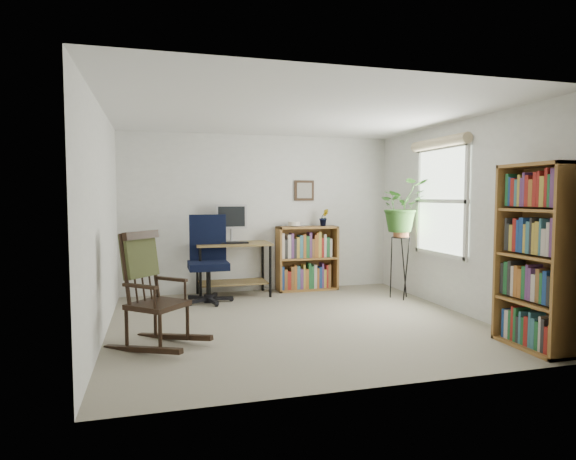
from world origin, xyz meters
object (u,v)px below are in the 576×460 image
object	(u,v)px
office_chair	(208,258)
tall_bookshelf	(536,257)
desk	(233,269)
rocking_chair	(158,289)
low_bookshelf	(307,258)

from	to	relation	value
office_chair	tall_bookshelf	world-z (taller)	tall_bookshelf
desk	rocking_chair	xyz separation A→B (m)	(-1.08, -2.22, 0.18)
office_chair	low_bookshelf	world-z (taller)	office_chair
desk	low_bookshelf	bearing A→B (deg)	5.81
office_chair	desk	bearing A→B (deg)	47.33
low_bookshelf	tall_bookshelf	distance (m)	3.58
office_chair	rocking_chair	xyz separation A→B (m)	(-0.68, -1.85, -0.04)
desk	rocking_chair	world-z (taller)	rocking_chair
rocking_chair	tall_bookshelf	bearing A→B (deg)	-63.91
low_bookshelf	tall_bookshelf	xyz separation A→B (m)	(1.22, -3.34, 0.39)
desk	low_bookshelf	distance (m)	1.19
office_chair	tall_bookshelf	distance (m)	4.01
office_chair	low_bookshelf	distance (m)	1.66
desk	low_bookshelf	world-z (taller)	low_bookshelf
rocking_chair	low_bookshelf	distance (m)	3.25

